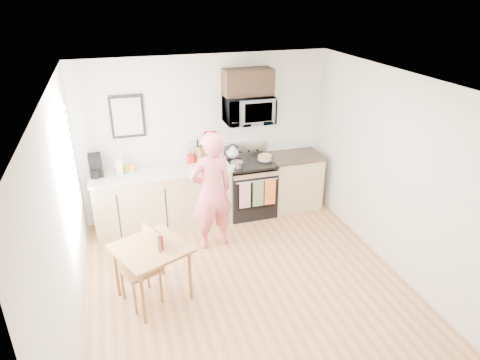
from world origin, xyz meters
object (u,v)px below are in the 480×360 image
object	(u,v)px
range	(250,189)
chair	(149,255)
cake	(265,158)
dining_table	(151,253)
person	(211,192)
microwave	(249,110)

from	to	relation	value
range	chair	world-z (taller)	range
range	cake	xyz separation A→B (m)	(0.25, -0.02, 0.53)
chair	cake	bearing A→B (deg)	17.98
dining_table	cake	world-z (taller)	cake
range	dining_table	size ratio (longest dim) A/B	1.30
person	dining_table	distance (m)	1.37
chair	cake	world-z (taller)	cake
range	dining_table	world-z (taller)	range
microwave	range	bearing A→B (deg)	-89.94
range	cake	bearing A→B (deg)	-3.61
person	microwave	bearing A→B (deg)	-143.38
dining_table	chair	distance (m)	0.05
range	cake	size ratio (longest dim) A/B	4.26
microwave	cake	distance (m)	0.84
microwave	cake	world-z (taller)	microwave
range	microwave	xyz separation A→B (m)	(-0.00, 0.10, 1.32)
dining_table	microwave	bearing A→B (deg)	45.57
range	microwave	size ratio (longest dim) A/B	1.53
cake	range	bearing A→B (deg)	176.39
microwave	dining_table	size ratio (longest dim) A/B	0.85
microwave	person	size ratio (longest dim) A/B	0.43
microwave	person	distance (m)	1.51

